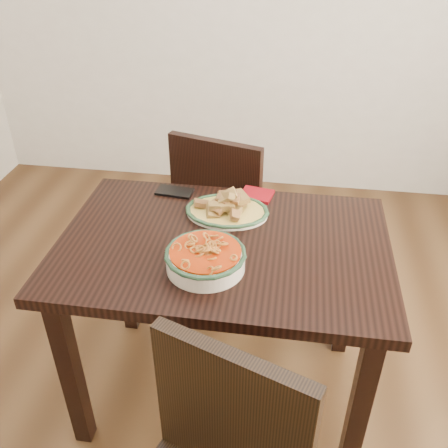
# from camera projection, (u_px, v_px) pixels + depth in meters

# --- Properties ---
(floor) EXTENTS (3.50, 3.50, 0.00)m
(floor) POSITION_uv_depth(u_px,v_px,m) (198.00, 370.00, 2.17)
(floor) COLOR #3D2613
(floor) RESTS_ON ground
(dining_table) EXTENTS (1.12, 0.75, 0.75)m
(dining_table) POSITION_uv_depth(u_px,v_px,m) (223.00, 267.00, 1.75)
(dining_table) COLOR black
(dining_table) RESTS_ON ground
(chair_far) EXTENTS (0.52, 0.52, 0.89)m
(chair_far) POSITION_uv_depth(u_px,v_px,m) (225.00, 209.00, 2.34)
(chair_far) COLOR black
(chair_far) RESTS_ON ground
(fish_plate) EXTENTS (0.30, 0.23, 0.11)m
(fish_plate) POSITION_uv_depth(u_px,v_px,m) (227.00, 204.00, 1.81)
(fish_plate) COLOR beige
(fish_plate) RESTS_ON dining_table
(noodle_bowl) EXTENTS (0.26, 0.26, 0.08)m
(noodle_bowl) POSITION_uv_depth(u_px,v_px,m) (205.00, 257.00, 1.55)
(noodle_bowl) COLOR beige
(noodle_bowl) RESTS_ON dining_table
(smartphone) EXTENTS (0.15, 0.09, 0.01)m
(smartphone) POSITION_uv_depth(u_px,v_px,m) (175.00, 192.00, 1.96)
(smartphone) COLOR black
(smartphone) RESTS_ON dining_table
(napkin) EXTENTS (0.14, 0.12, 0.01)m
(napkin) POSITION_uv_depth(u_px,v_px,m) (257.00, 195.00, 1.94)
(napkin) COLOR maroon
(napkin) RESTS_ON dining_table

